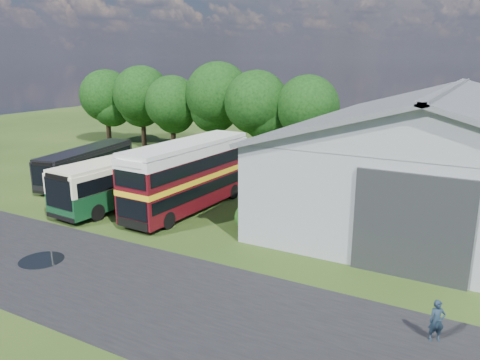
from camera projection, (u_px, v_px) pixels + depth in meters
The scene contains 17 objects.
ground at pixel (107, 246), 25.48m from camera, with size 120.00×120.00×0.00m, color #1F3711.
asphalt_road at pixel (108, 280), 21.53m from camera, with size 60.00×8.00×0.02m, color black.
puddle at pixel (42, 260), 23.64m from camera, with size 2.20×2.20×0.01m, color black.
storage_shed at pixel (445, 148), 30.93m from camera, with size 18.80×24.80×8.15m.
tree_far_left at pixel (106, 96), 55.14m from camera, with size 6.12×6.12×8.64m.
tree_left_a at pixel (142, 94), 53.14m from camera, with size 6.46×6.46×9.12m.
tree_left_b at pixel (172, 103), 50.12m from camera, with size 5.78×5.78×8.16m.
tree_mid at pixel (218, 95), 48.64m from camera, with size 6.80×6.80×9.60m.
tree_right_a at pixel (256, 103), 45.58m from camera, with size 6.26×6.26×8.83m.
tree_right_b at pixel (308, 107), 43.98m from camera, with size 5.98×5.98×8.45m.
shrub_front at pixel (249, 229), 27.94m from camera, with size 1.70×1.70×1.70m, color #194714.
shrub_mid at pixel (263, 219), 29.63m from camera, with size 1.60×1.60×1.60m, color #194714.
shrub_back at pixel (277, 211), 31.32m from camera, with size 1.80×1.80×1.80m, color #194714.
bus_green_single at pixel (131, 177), 33.05m from camera, with size 3.59×12.18×3.31m.
bus_maroon_double at pixel (188, 176), 31.05m from camera, with size 3.21×10.87×4.63m.
bus_dark_single at pixel (87, 164), 38.33m from camera, with size 3.99×10.32×2.78m.
visitor_a at pixel (437, 321), 16.76m from camera, with size 0.57×0.38×1.57m, color #172634.
Camera 1 is at (17.85, -17.24, 9.95)m, focal length 35.00 mm.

